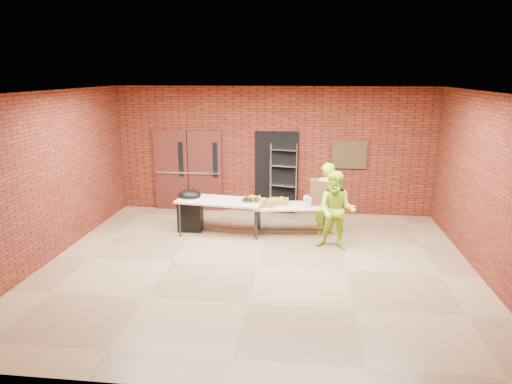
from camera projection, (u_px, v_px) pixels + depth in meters
room at (258, 183)px, 8.15m from camera, size 8.08×7.08×3.28m
double_doors at (188, 170)px, 11.84m from camera, size 1.78×0.12×2.10m
dark_doorway at (277, 173)px, 11.61m from camera, size 1.10×0.06×2.10m
bronze_plaque at (349, 155)px, 11.27m from camera, size 0.85×0.04×0.70m
wire_rack at (283, 179)px, 11.49m from camera, size 0.70×0.38×1.82m
table_left at (220, 203)px, 10.12m from camera, size 1.99×1.03×0.79m
table_right at (290, 208)px, 10.03m from camera, size 1.77×0.92×0.69m
basket_bananas at (259, 202)px, 10.02m from camera, size 0.46×0.36×0.14m
basket_oranges at (279, 201)px, 10.12m from camera, size 0.43×0.33×0.13m
basket_apples at (265, 204)px, 9.94m from camera, size 0.41×0.32×0.13m
muffin_tray at (250, 199)px, 10.02m from camera, size 0.40×0.40×0.10m
napkin_box at (204, 198)px, 10.10m from camera, size 0.19×0.13×0.06m
coffee_dispenser at (320, 192)px, 10.05m from camera, size 0.42×0.38×0.55m
cup_stack_front at (305, 202)px, 9.79m from camera, size 0.09×0.09×0.26m
cup_stack_mid at (309, 203)px, 9.75m from camera, size 0.08×0.08×0.24m
cup_stack_back at (307, 200)px, 9.97m from camera, size 0.08×0.08×0.23m
covered_grill at (190, 210)px, 10.41m from camera, size 0.56×0.48×0.97m
volunteer_woman at (326, 199)px, 10.06m from camera, size 0.68×0.54×1.63m
volunteer_man at (336, 211)px, 9.23m from camera, size 0.90×0.77×1.62m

